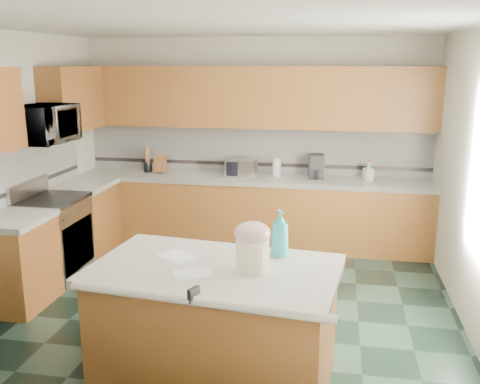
% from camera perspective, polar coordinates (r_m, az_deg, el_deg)
% --- Properties ---
extents(floor, '(4.60, 4.60, 0.00)m').
position_cam_1_polar(floor, '(5.39, -2.29, -12.46)').
color(floor, black).
rests_on(floor, ground).
extents(ceiling, '(4.60, 4.60, 0.00)m').
position_cam_1_polar(ceiling, '(4.85, -2.61, 17.51)').
color(ceiling, white).
rests_on(ceiling, ground).
extents(wall_back, '(4.60, 0.04, 2.70)m').
position_cam_1_polar(wall_back, '(7.20, 1.65, 5.48)').
color(wall_back, silver).
rests_on(wall_back, ground).
extents(wall_front, '(4.60, 0.04, 2.70)m').
position_cam_1_polar(wall_front, '(2.82, -12.96, -7.93)').
color(wall_front, silver).
rests_on(wall_front, ground).
extents(back_base_cab, '(4.60, 0.60, 0.86)m').
position_cam_1_polar(back_base_cab, '(7.08, 1.21, -2.28)').
color(back_base_cab, '#512C13').
rests_on(back_base_cab, ground).
extents(back_countertop, '(4.60, 0.64, 0.06)m').
position_cam_1_polar(back_countertop, '(6.97, 1.22, 1.36)').
color(back_countertop, white).
rests_on(back_countertop, back_base_cab).
extents(back_upper_cab, '(4.60, 0.33, 0.78)m').
position_cam_1_polar(back_upper_cab, '(6.95, 1.45, 10.08)').
color(back_upper_cab, '#512C13').
rests_on(back_upper_cab, wall_back).
extents(back_backsplash, '(4.60, 0.02, 0.63)m').
position_cam_1_polar(back_backsplash, '(7.18, 1.60, 4.53)').
color(back_backsplash, silver).
rests_on(back_backsplash, back_countertop).
extents(back_accent_band, '(4.60, 0.01, 0.05)m').
position_cam_1_polar(back_accent_band, '(7.21, 1.59, 3.00)').
color(back_accent_band, black).
rests_on(back_accent_band, back_countertop).
extents(left_base_cab_rear, '(0.60, 0.82, 0.86)m').
position_cam_1_polar(left_base_cab_rear, '(7.03, -16.10, -2.95)').
color(left_base_cab_rear, '#512C13').
rests_on(left_base_cab_rear, ground).
extents(left_counter_rear, '(0.64, 0.82, 0.06)m').
position_cam_1_polar(left_counter_rear, '(6.91, -16.35, 0.71)').
color(left_counter_rear, white).
rests_on(left_counter_rear, left_base_cab_rear).
extents(left_base_cab_front, '(0.60, 0.72, 0.86)m').
position_cam_1_polar(left_base_cab_front, '(5.77, -22.82, -7.13)').
color(left_base_cab_front, '#512C13').
rests_on(left_base_cab_front, ground).
extents(left_counter_front, '(0.64, 0.72, 0.06)m').
position_cam_1_polar(left_counter_front, '(5.63, -23.24, -2.74)').
color(left_counter_front, white).
rests_on(left_counter_front, left_base_cab_front).
extents(left_backsplash, '(0.02, 2.30, 0.63)m').
position_cam_1_polar(left_backsplash, '(6.36, -21.84, 2.36)').
color(left_backsplash, silver).
rests_on(left_backsplash, wall_left).
extents(left_accent_band, '(0.01, 2.30, 0.05)m').
position_cam_1_polar(left_accent_band, '(6.39, -21.64, 0.64)').
color(left_accent_band, black).
rests_on(left_accent_band, wall_left).
extents(left_upper_cab_rear, '(0.33, 1.09, 0.78)m').
position_cam_1_polar(left_upper_cab_rear, '(6.95, -17.45, 9.47)').
color(left_upper_cab_rear, '#512C13').
rests_on(left_upper_cab_rear, wall_left).
extents(range_body, '(0.60, 0.76, 0.88)m').
position_cam_1_polar(range_body, '(6.36, -19.23, -4.82)').
color(range_body, '#B7B7BC').
rests_on(range_body, ground).
extents(range_oven_door, '(0.02, 0.68, 0.55)m').
position_cam_1_polar(range_oven_door, '(6.24, -16.87, -5.39)').
color(range_oven_door, black).
rests_on(range_oven_door, range_body).
extents(range_cooktop, '(0.62, 0.78, 0.04)m').
position_cam_1_polar(range_cooktop, '(6.24, -19.56, -0.81)').
color(range_cooktop, black).
rests_on(range_cooktop, range_body).
extents(range_handle, '(0.02, 0.66, 0.02)m').
position_cam_1_polar(range_handle, '(6.12, -16.87, -2.04)').
color(range_handle, '#B7B7BC').
rests_on(range_handle, range_body).
extents(range_backguard, '(0.06, 0.76, 0.18)m').
position_cam_1_polar(range_backguard, '(6.34, -21.69, 0.36)').
color(range_backguard, '#B7B7BC').
rests_on(range_backguard, range_body).
extents(microwave, '(0.50, 0.73, 0.41)m').
position_cam_1_polar(microwave, '(6.09, -20.19, 6.80)').
color(microwave, '#B7B7BC').
rests_on(microwave, wall_left).
extents(island_base, '(1.79, 1.14, 0.86)m').
position_cam_1_polar(island_base, '(4.15, -2.65, -14.24)').
color(island_base, '#512C13').
rests_on(island_base, ground).
extents(island_top, '(1.90, 1.26, 0.06)m').
position_cam_1_polar(island_top, '(3.96, -2.72, -8.35)').
color(island_top, white).
rests_on(island_top, island_base).
extents(island_bullnose, '(1.79, 0.25, 0.06)m').
position_cam_1_polar(island_bullnose, '(3.49, -4.73, -11.56)').
color(island_bullnose, white).
rests_on(island_bullnose, island_base).
extents(treat_jar, '(0.29, 0.29, 0.25)m').
position_cam_1_polar(treat_jar, '(3.82, 1.32, -6.70)').
color(treat_jar, '#F6EBCE').
rests_on(treat_jar, island_top).
extents(treat_jar_lid, '(0.26, 0.26, 0.16)m').
position_cam_1_polar(treat_jar_lid, '(3.77, 1.33, -4.39)').
color(treat_jar_lid, '#DDA5B2').
rests_on(treat_jar_lid, treat_jar).
extents(treat_jar_knob, '(0.08, 0.03, 0.03)m').
position_cam_1_polar(treat_jar_knob, '(3.75, 1.34, -3.62)').
color(treat_jar_knob, tan).
rests_on(treat_jar_knob, treat_jar_lid).
extents(treat_jar_knob_end_l, '(0.04, 0.04, 0.04)m').
position_cam_1_polar(treat_jar_knob_end_l, '(3.76, 0.69, -3.58)').
color(treat_jar_knob_end_l, tan).
rests_on(treat_jar_knob_end_l, treat_jar_lid).
extents(treat_jar_knob_end_r, '(0.04, 0.04, 0.04)m').
position_cam_1_polar(treat_jar_knob_end_r, '(3.74, 1.98, -3.65)').
color(treat_jar_knob_end_r, tan).
rests_on(treat_jar_knob_end_r, treat_jar_lid).
extents(soap_bottle_island, '(0.19, 0.19, 0.36)m').
position_cam_1_polar(soap_bottle_island, '(4.11, 4.29, -4.39)').
color(soap_bottle_island, teal).
rests_on(soap_bottle_island, island_top).
extents(paper_sheet_a, '(0.33, 0.30, 0.00)m').
position_cam_1_polar(paper_sheet_a, '(3.83, -5.04, -8.64)').
color(paper_sheet_a, white).
rests_on(paper_sheet_a, island_top).
extents(paper_sheet_b, '(0.33, 0.30, 0.00)m').
position_cam_1_polar(paper_sheet_b, '(4.17, -6.68, -6.81)').
color(paper_sheet_b, white).
rests_on(paper_sheet_b, island_top).
extents(clamp_body, '(0.07, 0.10, 0.09)m').
position_cam_1_polar(clamp_body, '(3.49, -4.95, -10.80)').
color(clamp_body, black).
rests_on(clamp_body, island_top).
extents(clamp_handle, '(0.02, 0.07, 0.02)m').
position_cam_1_polar(clamp_handle, '(3.45, -5.21, -11.50)').
color(clamp_handle, black).
rests_on(clamp_handle, island_top).
extents(knife_block, '(0.14, 0.19, 0.27)m').
position_cam_1_polar(knife_block, '(7.28, -8.51, 2.99)').
color(knife_block, '#472814').
rests_on(knife_block, back_countertop).
extents(utensil_crock, '(0.11, 0.11, 0.14)m').
position_cam_1_polar(utensil_crock, '(7.38, -9.80, 2.65)').
color(utensil_crock, black).
rests_on(utensil_crock, back_countertop).
extents(utensil_bundle, '(0.06, 0.06, 0.20)m').
position_cam_1_polar(utensil_bundle, '(7.35, -9.85, 3.93)').
color(utensil_bundle, '#472814').
rests_on(utensil_bundle, utensil_crock).
extents(toaster_oven, '(0.40, 0.29, 0.22)m').
position_cam_1_polar(toaster_oven, '(7.01, 0.12, 2.63)').
color(toaster_oven, '#B7B7BC').
rests_on(toaster_oven, back_countertop).
extents(toaster_oven_door, '(0.35, 0.01, 0.18)m').
position_cam_1_polar(toaster_oven_door, '(6.89, -0.06, 2.43)').
color(toaster_oven_door, black).
rests_on(toaster_oven_door, toaster_oven).
extents(paper_towel, '(0.11, 0.11, 0.24)m').
position_cam_1_polar(paper_towel, '(6.99, 3.94, 2.64)').
color(paper_towel, white).
rests_on(paper_towel, back_countertop).
extents(paper_towel_base, '(0.16, 0.16, 0.01)m').
position_cam_1_polar(paper_towel_base, '(7.01, 3.92, 1.73)').
color(paper_towel_base, '#B7B7BC').
rests_on(paper_towel_base, back_countertop).
extents(water_jug, '(0.15, 0.15, 0.25)m').
position_cam_1_polar(water_jug, '(6.92, 7.96, 2.44)').
color(water_jug, '#619CB8').
rests_on(water_jug, back_countertop).
extents(water_jug_neck, '(0.07, 0.07, 0.04)m').
position_cam_1_polar(water_jug_neck, '(6.89, 8.00, 3.60)').
color(water_jug_neck, '#619CB8').
rests_on(water_jug_neck, water_jug).
extents(coffee_maker, '(0.21, 0.22, 0.31)m').
position_cam_1_polar(coffee_maker, '(6.93, 8.13, 2.72)').
color(coffee_maker, black).
rests_on(coffee_maker, back_countertop).
extents(coffee_carafe, '(0.13, 0.13, 0.13)m').
position_cam_1_polar(coffee_carafe, '(6.90, 8.09, 1.91)').
color(coffee_carafe, black).
rests_on(coffee_carafe, back_countertop).
extents(soap_bottle_back, '(0.14, 0.14, 0.23)m').
position_cam_1_polar(soap_bottle_back, '(6.91, 13.54, 2.14)').
color(soap_bottle_back, white).
rests_on(soap_bottle_back, back_countertop).
extents(soap_back_cap, '(0.02, 0.02, 0.03)m').
position_cam_1_polar(soap_back_cap, '(6.89, 13.60, 3.22)').
color(soap_back_cap, red).
rests_on(soap_back_cap, soap_bottle_back).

